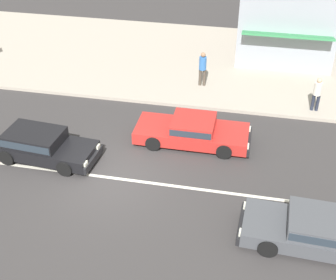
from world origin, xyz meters
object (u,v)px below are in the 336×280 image
object	(u,v)px
pedestrian_mid_kerb	(203,66)
sedan_dark_grey_4	(315,230)
hatchback_black_2	(41,144)
sedan_red_3	(193,131)
pedestrian_by_shop	(317,92)
shopfront_corner_warung	(289,6)

from	to	relation	value
pedestrian_mid_kerb	sedan_dark_grey_4	bearing A→B (deg)	-63.12
hatchback_black_2	sedan_red_3	world-z (taller)	hatchback_black_2
hatchback_black_2	pedestrian_by_shop	xyz separation A→B (m)	(10.34, 5.48, 0.46)
sedan_dark_grey_4	pedestrian_mid_kerb	bearing A→B (deg)	116.88
pedestrian_mid_kerb	shopfront_corner_warung	world-z (taller)	shopfront_corner_warung
shopfront_corner_warung	pedestrian_by_shop	bearing A→B (deg)	-76.45
pedestrian_by_shop	shopfront_corner_warung	bearing A→B (deg)	103.55
pedestrian_by_shop	hatchback_black_2	bearing A→B (deg)	-152.08
pedestrian_by_shop	shopfront_corner_warung	distance (m)	6.22
sedan_red_3	shopfront_corner_warung	bearing A→B (deg)	69.01
sedan_dark_grey_4	shopfront_corner_warung	xyz separation A→B (m)	(-0.96, 13.79, 2.30)
pedestrian_mid_kerb	shopfront_corner_warung	xyz separation A→B (m)	(3.79, 4.42, 1.70)
sedan_red_3	shopfront_corner_warung	size ratio (longest dim) A/B	0.85
sedan_red_3	sedan_dark_grey_4	xyz separation A→B (m)	(4.46, -4.68, -0.00)
hatchback_black_2	pedestrian_by_shop	world-z (taller)	pedestrian_by_shop
sedan_red_3	pedestrian_mid_kerb	world-z (taller)	pedestrian_mid_kerb
sedan_red_3	pedestrian_mid_kerb	xyz separation A→B (m)	(-0.29, 4.69, 0.60)
sedan_red_3	hatchback_black_2	bearing A→B (deg)	-158.35
shopfront_corner_warung	pedestrian_mid_kerb	bearing A→B (deg)	-130.58
sedan_dark_grey_4	pedestrian_by_shop	xyz separation A→B (m)	(0.43, 8.00, 0.52)
sedan_dark_grey_4	shopfront_corner_warung	size ratio (longest dim) A/B	0.85
hatchback_black_2	pedestrian_mid_kerb	world-z (taller)	pedestrian_mid_kerb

